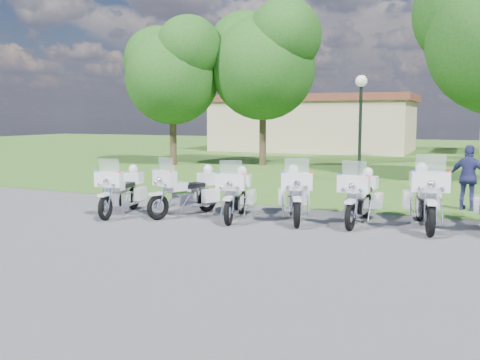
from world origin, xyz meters
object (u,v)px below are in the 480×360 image
at_px(motorcycle_2, 237,193).
at_px(motorcycle_4, 361,196).
at_px(motorcycle_3, 295,193).
at_px(lamp_post, 361,102).
at_px(bystander_c, 469,178).
at_px(motorcycle_1, 188,190).
at_px(motorcycle_5, 425,196).
at_px(motorcycle_0, 122,190).

distance_m(motorcycle_2, motorcycle_4, 3.07).
height_order(motorcycle_3, lamp_post, lamp_post).
bearing_deg(bystander_c, motorcycle_3, 52.20).
xyz_separation_m(motorcycle_3, motorcycle_4, (1.59, 0.24, -0.01)).
xyz_separation_m(motorcycle_4, lamp_post, (-1.47, 7.58, 2.45)).
bearing_deg(bystander_c, motorcycle_1, 41.79).
xyz_separation_m(motorcycle_2, motorcycle_4, (3.01, 0.60, 0.02)).
xyz_separation_m(motorcycle_5, bystander_c, (0.93, 2.80, 0.16)).
bearing_deg(motorcycle_4, bystander_c, -126.62).
bearing_deg(bystander_c, motorcycle_4, 64.47).
relative_size(motorcycle_2, bystander_c, 1.26).
distance_m(motorcycle_3, bystander_c, 5.10).
bearing_deg(bystander_c, motorcycle_0, 39.85).
bearing_deg(motorcycle_0, motorcycle_3, -176.96).
bearing_deg(motorcycle_5, bystander_c, -119.47).
distance_m(motorcycle_1, motorcycle_4, 4.43).
height_order(motorcycle_5, bystander_c, bystander_c).
bearing_deg(motorcycle_2, motorcycle_5, 177.43).
bearing_deg(motorcycle_3, motorcycle_5, 166.84).
height_order(motorcycle_2, motorcycle_4, motorcycle_4).
distance_m(motorcycle_4, bystander_c, 3.80).
bearing_deg(motorcycle_0, motorcycle_1, -171.66).
height_order(motorcycle_0, bystander_c, bystander_c).
xyz_separation_m(motorcycle_4, motorcycle_5, (1.45, 0.14, 0.08)).
distance_m(motorcycle_1, lamp_post, 9.10).
distance_m(motorcycle_5, lamp_post, 8.34).
distance_m(motorcycle_1, bystander_c, 7.68).
bearing_deg(motorcycle_3, motorcycle_0, -7.79).
xyz_separation_m(motorcycle_2, motorcycle_5, (4.46, 0.75, 0.10)).
height_order(motorcycle_2, lamp_post, lamp_post).
height_order(motorcycle_3, bystander_c, bystander_c).
xyz_separation_m(motorcycle_2, lamp_post, (1.53, 8.18, 2.46)).
bearing_deg(motorcycle_3, lamp_post, -111.16).
bearing_deg(motorcycle_1, motorcycle_2, -155.29).
height_order(motorcycle_5, lamp_post, lamp_post).
distance_m(motorcycle_2, motorcycle_5, 4.53).
bearing_deg(lamp_post, motorcycle_1, -109.31).
bearing_deg(lamp_post, motorcycle_0, -117.43).
relative_size(motorcycle_2, lamp_post, 0.55).
bearing_deg(lamp_post, motorcycle_5, -68.51).
relative_size(motorcycle_3, lamp_post, 0.56).
distance_m(motorcycle_0, motorcycle_3, 4.57).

